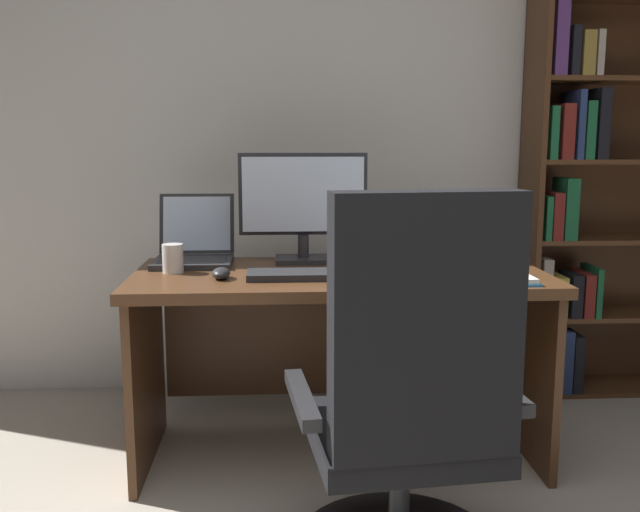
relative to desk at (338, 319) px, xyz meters
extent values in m
cube|color=beige|center=(-0.05, 0.79, 0.79)|extent=(5.04, 0.12, 2.62)
cube|color=#4C2D19|center=(0.00, -0.07, 0.18)|extent=(1.52, 0.68, 0.04)
cube|color=#4C2D19|center=(-0.72, -0.07, -0.18)|extent=(0.03, 0.62, 0.68)
cube|color=#4C2D19|center=(0.72, -0.07, -0.18)|extent=(0.03, 0.62, 0.68)
cube|color=#4C2D19|center=(0.00, 0.24, -0.15)|extent=(1.40, 0.03, 0.48)
cube|color=#4C2D19|center=(0.95, 0.57, 0.58)|extent=(0.02, 0.28, 2.21)
cube|color=#4C2D19|center=(1.38, 0.71, 0.58)|extent=(0.90, 0.01, 2.21)
cube|color=#4C2D19|center=(1.38, 0.57, -0.51)|extent=(0.85, 0.26, 0.02)
cube|color=olive|center=(1.00, 0.55, -0.35)|extent=(0.04, 0.22, 0.30)
cube|color=gray|center=(1.05, 0.52, -0.34)|extent=(0.05, 0.16, 0.31)
cube|color=navy|center=(1.11, 0.52, -0.35)|extent=(0.06, 0.16, 0.30)
cube|color=black|center=(1.17, 0.53, -0.36)|extent=(0.05, 0.18, 0.27)
cube|color=#4C2D19|center=(1.38, 0.57, -0.14)|extent=(0.85, 0.26, 0.02)
cube|color=gray|center=(1.00, 0.55, 0.00)|extent=(0.05, 0.22, 0.28)
cube|color=gold|center=(1.07, 0.55, -0.04)|extent=(0.06, 0.22, 0.19)
cube|color=black|center=(1.14, 0.53, -0.03)|extent=(0.05, 0.18, 0.20)
cube|color=maroon|center=(1.20, 0.54, -0.03)|extent=(0.05, 0.21, 0.20)
cube|color=#195633|center=(1.25, 0.54, -0.02)|extent=(0.03, 0.20, 0.23)
cube|color=#4C2D19|center=(1.38, 0.57, 0.22)|extent=(0.85, 0.26, 0.02)
cube|color=#195633|center=(0.99, 0.52, 0.33)|extent=(0.03, 0.16, 0.20)
cube|color=maroon|center=(1.03, 0.54, 0.34)|extent=(0.05, 0.20, 0.22)
cube|color=#195633|center=(1.09, 0.53, 0.37)|extent=(0.06, 0.18, 0.28)
cube|color=#4C2D19|center=(1.38, 0.57, 0.58)|extent=(0.85, 0.26, 0.02)
cube|color=#195633|center=(1.00, 0.53, 0.71)|extent=(0.03, 0.18, 0.23)
cube|color=maroon|center=(1.06, 0.52, 0.72)|extent=(0.05, 0.16, 0.25)
cube|color=navy|center=(1.11, 0.55, 0.75)|extent=(0.03, 0.21, 0.31)
cube|color=#195633|center=(1.16, 0.55, 0.72)|extent=(0.04, 0.21, 0.26)
cube|color=black|center=(1.22, 0.54, 0.75)|extent=(0.05, 0.20, 0.31)
cube|color=#4C2D19|center=(1.38, 0.57, 0.95)|extent=(0.85, 0.26, 0.02)
cube|color=#512D66|center=(1.01, 0.54, 1.12)|extent=(0.06, 0.20, 0.31)
cube|color=black|center=(1.07, 0.53, 1.07)|extent=(0.04, 0.18, 0.21)
cube|color=olive|center=(1.13, 0.55, 1.06)|extent=(0.05, 0.22, 0.19)
cube|color=gray|center=(1.18, 0.54, 1.06)|extent=(0.03, 0.20, 0.19)
cylinder|color=#232326|center=(0.11, -0.76, -0.32)|extent=(0.06, 0.06, 0.30)
cube|color=black|center=(0.11, -0.76, -0.14)|extent=(0.55, 0.53, 0.07)
cube|color=black|center=(0.13, -0.96, 0.23)|extent=(0.48, 0.15, 0.66)
cube|color=#232326|center=(-0.17, -0.79, -0.01)|extent=(0.09, 0.39, 0.04)
cube|color=#232326|center=(0.39, -0.73, -0.01)|extent=(0.09, 0.39, 0.04)
cube|color=#232326|center=(-0.13, 0.14, 0.21)|extent=(0.22, 0.16, 0.02)
cylinder|color=#232326|center=(-0.13, 0.14, 0.27)|extent=(0.04, 0.04, 0.09)
cube|color=#232326|center=(-0.13, 0.15, 0.47)|extent=(0.51, 0.02, 0.32)
cube|color=silver|center=(-0.13, 0.13, 0.47)|extent=(0.48, 0.00, 0.29)
cube|color=#232326|center=(-0.56, 0.10, 0.21)|extent=(0.30, 0.26, 0.02)
cube|color=#2D2D30|center=(-0.56, 0.08, 0.22)|extent=(0.26, 0.14, 0.00)
cube|color=#232326|center=(-0.56, 0.26, 0.34)|extent=(0.30, 0.07, 0.24)
cube|color=silver|center=(-0.56, 0.26, 0.34)|extent=(0.27, 0.06, 0.22)
cube|color=#232326|center=(-0.13, -0.18, 0.21)|extent=(0.42, 0.15, 0.02)
ellipsoid|color=#232326|center=(-0.43, -0.18, 0.22)|extent=(0.06, 0.10, 0.04)
cube|color=#232326|center=(0.42, 0.12, 0.21)|extent=(0.14, 0.12, 0.01)
cube|color=#232326|center=(0.42, 0.07, 0.22)|extent=(0.25, 0.01, 0.01)
cube|color=yellow|center=(0.42, 0.24, 0.27)|extent=(0.28, 0.25, 0.10)
cube|color=silver|center=(0.42, 0.24, 0.28)|extent=(0.26, 0.23, 0.09)
cube|color=#2D84C6|center=(0.26, -0.24, 0.20)|extent=(0.26, 0.32, 0.01)
cube|color=#2D84C6|center=(0.52, -0.23, 0.20)|extent=(0.26, 0.32, 0.01)
cube|color=silver|center=(0.26, -0.24, 0.22)|extent=(0.24, 0.31, 0.02)
cube|color=silver|center=(0.52, -0.23, 0.22)|extent=(0.24, 0.31, 0.02)
cylinder|color=#B7B7BC|center=(0.39, -0.23, 0.21)|extent=(0.03, 0.29, 0.02)
cube|color=silver|center=(0.10, -0.08, 0.21)|extent=(0.16, 0.22, 0.01)
cylinder|color=navy|center=(0.12, -0.08, 0.21)|extent=(0.13, 0.06, 0.01)
cylinder|color=silver|center=(-0.61, -0.05, 0.25)|extent=(0.08, 0.08, 0.11)
camera|label=1|loc=(-0.22, -2.59, 0.68)|focal=38.99mm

